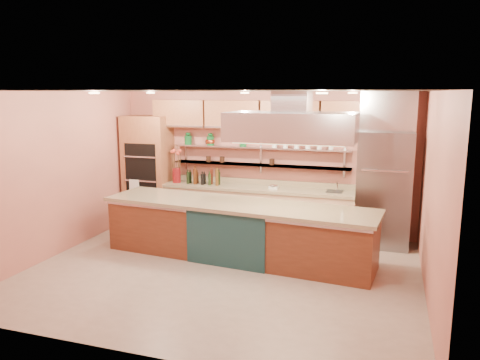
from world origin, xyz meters
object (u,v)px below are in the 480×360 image
(refrigerator, at_px, (384,189))
(flower_vase, at_px, (177,175))
(kitchen_scale, at_px, (274,186))
(copper_kettle, at_px, (209,142))
(island, at_px, (237,231))
(green_canister, at_px, (243,142))

(refrigerator, relative_size, flower_vase, 6.91)
(refrigerator, relative_size, kitchen_scale, 12.25)
(refrigerator, distance_m, copper_kettle, 3.56)
(island, relative_size, copper_kettle, 27.69)
(flower_vase, bearing_deg, island, -38.86)
(island, xyz_separation_m, kitchen_scale, (0.26, 1.46, 0.50))
(refrigerator, xyz_separation_m, island, (-2.32, -1.45, -0.57))
(flower_vase, bearing_deg, refrigerator, -0.14)
(flower_vase, height_order, copper_kettle, copper_kettle)
(refrigerator, bearing_deg, kitchen_scale, 179.72)
(island, bearing_deg, kitchen_scale, 84.96)
(island, bearing_deg, refrigerator, 37.23)
(kitchen_scale, bearing_deg, island, -115.73)
(kitchen_scale, distance_m, green_canister, 1.10)
(refrigerator, height_order, flower_vase, refrigerator)
(flower_vase, height_order, kitchen_scale, flower_vase)
(refrigerator, distance_m, kitchen_scale, 2.06)
(flower_vase, distance_m, kitchen_scale, 2.08)
(flower_vase, relative_size, kitchen_scale, 1.77)
(flower_vase, bearing_deg, kitchen_scale, 0.00)
(refrigerator, xyz_separation_m, copper_kettle, (-3.48, 0.23, 0.73))
(copper_kettle, bearing_deg, flower_vase, -161.25)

